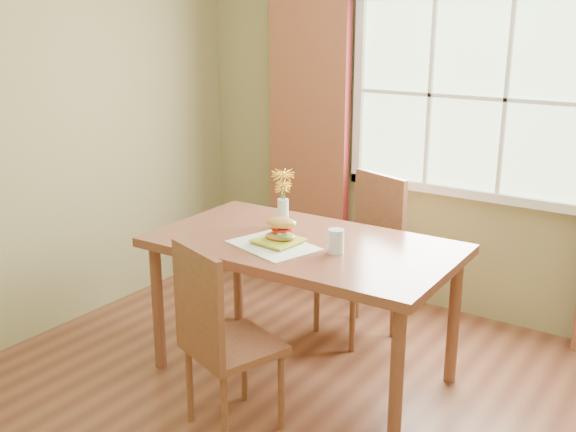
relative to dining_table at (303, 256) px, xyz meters
The scene contains 11 objects.
room 0.93m from the dining_table, 54.38° to the right, with size 4.24×3.84×2.74m.
window 1.57m from the dining_table, 72.97° to the left, with size 1.62×0.06×1.32m.
curtain_left 1.48m from the dining_table, 121.54° to the left, with size 0.65×0.08×2.20m, color maroon.
dining_table is the anchor object (origin of this frame).
chair_near 0.73m from the dining_table, 92.23° to the right, with size 0.52×0.52×0.99m.
chair_far 0.72m from the dining_table, 87.55° to the left, with size 0.55×0.55×1.05m.
placemat 0.20m from the dining_table, 119.46° to the right, with size 0.45×0.33×0.01m, color beige.
plate 0.17m from the dining_table, 128.24° to the right, with size 0.23×0.23×0.01m, color gold.
croissant_sandwich 0.21m from the dining_table, 130.00° to the right, with size 0.20×0.16×0.13m.
water_glass 0.29m from the dining_table, 14.07° to the right, with size 0.09×0.09×0.13m.
flower_vase 0.41m from the dining_table, 146.92° to the left, with size 0.14×0.14×0.34m.
Camera 1 is at (1.50, -2.38, 2.00)m, focal length 42.00 mm.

